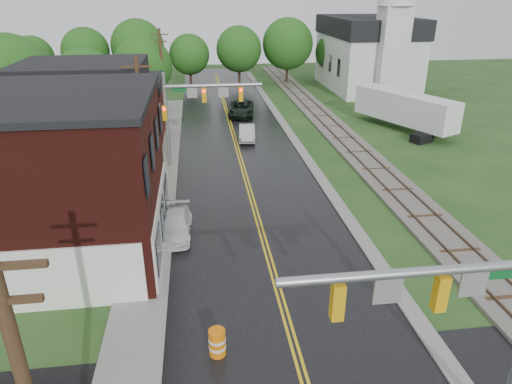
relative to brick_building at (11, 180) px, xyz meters
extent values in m
cube|color=black|center=(12.48, 15.00, -4.15)|extent=(10.00, 90.00, 0.02)
cube|color=gray|center=(17.88, 20.00, -4.15)|extent=(0.80, 70.00, 0.12)
cube|color=gray|center=(6.28, 10.00, -4.15)|extent=(2.40, 50.00, 0.12)
cube|color=#41120E|center=(-0.02, 0.00, -0.15)|extent=(14.00, 10.00, 8.00)
cube|color=silver|center=(7.03, 0.00, -2.65)|extent=(0.10, 9.50, 3.00)
cube|color=tan|center=(1.48, 11.00, -0.95)|extent=(8.00, 7.00, 6.40)
cube|color=#3F0F0C|center=(2.48, 20.00, -1.95)|extent=(7.00, 6.00, 4.40)
cube|color=silver|center=(32.48, 40.00, -0.65)|extent=(10.00, 16.00, 7.00)
cube|color=black|center=(32.48, 40.00, 4.05)|extent=(10.40, 16.40, 2.40)
cube|color=silver|center=(32.48, 32.00, 1.35)|extent=(3.20, 3.20, 11.00)
cube|color=#59544C|center=(22.48, 20.00, -4.05)|extent=(3.20, 80.00, 0.20)
cube|color=#4C3828|center=(21.76, 20.00, -3.91)|extent=(0.10, 80.00, 0.12)
cube|color=#4C3828|center=(23.20, 20.00, -3.91)|extent=(0.10, 80.00, 0.12)
cylinder|color=gray|center=(14.48, -13.00, 2.05)|extent=(7.20, 0.26, 0.26)
cube|color=orange|center=(15.20, -13.00, 1.35)|extent=(0.32, 0.30, 1.05)
cube|color=orange|center=(12.47, -13.00, 1.35)|extent=(0.32, 0.30, 1.05)
cube|color=gray|center=(16.07, -13.00, 1.55)|extent=(0.75, 0.06, 0.75)
cube|color=gray|center=(13.76, -13.00, 1.55)|extent=(0.75, 0.06, 0.75)
cube|color=#0C5926|center=(16.79, -13.00, 1.80)|extent=(1.40, 0.04, 0.30)
cylinder|color=gray|center=(6.88, 12.00, -0.55)|extent=(0.28, 0.28, 7.20)
cylinder|color=gray|center=(10.48, 12.00, 2.05)|extent=(7.20, 0.26, 0.26)
cube|color=orange|center=(9.76, 12.00, 1.35)|extent=(0.32, 0.30, 1.05)
cube|color=orange|center=(12.50, 12.00, 1.35)|extent=(0.32, 0.30, 1.05)
cube|color=gray|center=(8.90, 12.00, 1.55)|extent=(0.75, 0.06, 0.75)
cube|color=gray|center=(11.20, 12.00, 1.55)|extent=(0.75, 0.06, 0.75)
cube|color=#0C5926|center=(8.18, 12.00, 1.80)|extent=(1.40, 0.04, 0.30)
sphere|color=#FF0C0C|center=(9.76, 11.82, 1.68)|extent=(0.20, 0.20, 0.20)
cube|color=#382616|center=(5.68, -15.00, 3.55)|extent=(1.40, 0.12, 0.12)
cylinder|color=#382616|center=(5.68, 7.00, 0.35)|extent=(0.28, 0.28, 9.00)
cube|color=#382616|center=(5.68, 7.00, 4.25)|extent=(1.80, 0.12, 0.12)
cube|color=#382616|center=(5.68, 7.00, 3.55)|extent=(1.40, 0.12, 0.12)
cylinder|color=#382616|center=(5.68, 29.00, 0.35)|extent=(0.28, 0.28, 9.00)
cube|color=#382616|center=(5.68, 29.00, 4.25)|extent=(1.80, 0.12, 0.12)
cube|color=#382616|center=(5.68, 29.00, 3.55)|extent=(1.40, 0.12, 0.12)
cylinder|color=black|center=(-5.52, 17.00, -2.44)|extent=(0.36, 0.36, 3.42)
sphere|color=#244B15|center=(-5.52, 17.00, 1.74)|extent=(7.60, 7.60, 7.60)
sphere|color=#244B15|center=(-4.92, 16.60, 1.07)|extent=(5.32, 5.32, 5.32)
cylinder|color=black|center=(-1.52, 25.00, -2.80)|extent=(0.36, 0.36, 2.70)
sphere|color=#244B15|center=(-1.52, 25.00, 0.50)|extent=(6.00, 6.00, 6.00)
sphere|color=#244B15|center=(-0.92, 24.60, -0.03)|extent=(4.20, 4.20, 4.20)
cylinder|color=black|center=(3.48, 31.00, -2.71)|extent=(0.36, 0.36, 2.88)
sphere|color=#244B15|center=(3.48, 31.00, 0.81)|extent=(6.40, 6.40, 6.40)
sphere|color=#244B15|center=(4.08, 30.60, 0.25)|extent=(4.48, 4.48, 4.48)
imported|color=black|center=(13.96, 26.98, -3.37)|extent=(3.35, 5.95, 1.57)
imported|color=#B4B4B9|center=(13.61, 18.15, -3.48)|extent=(1.82, 4.18, 1.34)
imported|color=silver|center=(7.68, 0.94, -3.54)|extent=(1.85, 4.26, 1.22)
cube|color=black|center=(29.16, 15.35, -3.75)|extent=(2.14, 1.84, 0.80)
cylinder|color=gray|center=(29.16, 22.30, -3.75)|extent=(0.16, 0.16, 0.80)
cube|color=silver|center=(29.16, 19.52, -1.96)|extent=(6.76, 11.14, 2.78)
cylinder|color=orange|center=(9.51, -8.61, -3.59)|extent=(0.80, 0.80, 1.13)
camera|label=1|loc=(9.24, -21.98, 8.50)|focal=32.00mm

